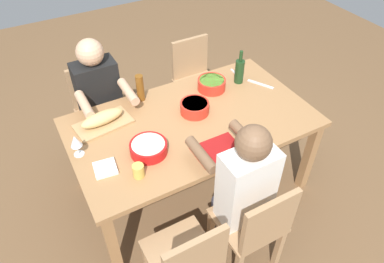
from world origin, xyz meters
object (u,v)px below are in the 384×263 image
chair_near_left (187,261)px  diner_near_center (242,184)px  wine_bottle (239,71)px  wine_glass (76,142)px  serving_bowl_salad (212,84)px  serving_bowl_pasta (149,147)px  napkin_stack (105,168)px  dining_table (192,128)px  beer_bottle (140,88)px  chair_far_right (195,77)px  chair_near_center (256,226)px  cutting_board (103,124)px  diner_far_left (101,98)px  serving_bowl_greens (195,107)px  bread_loaf (102,118)px  chair_far_left (98,106)px  cup_near_left (138,171)px

chair_near_left → diner_near_center: diner_near_center is taller
wine_bottle → wine_glass: bearing=-172.1°
diner_near_center → serving_bowl_salad: size_ratio=5.26×
serving_bowl_pasta → napkin_stack: bearing=-178.1°
dining_table → beer_bottle: bearing=118.3°
chair_far_right → chair_near_center: size_ratio=1.00×
chair_far_right → diner_near_center: size_ratio=0.71×
chair_near_left → wine_bottle: bearing=45.3°
dining_table → cutting_board: 0.65m
diner_far_left → wine_glass: 0.70m
serving_bowl_salad → diner_near_center: bearing=-109.8°
diner_near_center → cutting_board: size_ratio=3.00×
serving_bowl_greens → bread_loaf: (-0.65, 0.19, 0.01)m
diner_near_center → napkin_stack: bearing=145.5°
chair_far_left → cup_near_left: bearing=-92.8°
wine_bottle → beer_bottle: wine_bottle is taller
bread_loaf → serving_bowl_salad: bearing=0.5°
wine_bottle → chair_far_left: bearing=151.5°
cutting_board → napkin_stack: 0.44m
serving_bowl_greens → diner_near_center: bearing=-95.0°
chair_far_left → cup_near_left: size_ratio=9.34×
diner_far_left → chair_near_left: bearing=-90.0°
napkin_stack → beer_bottle: bearing=49.6°
diner_near_center → chair_far_left: bearing=108.3°
serving_bowl_greens → napkin_stack: serving_bowl_greens is taller
beer_bottle → napkin_stack: bearing=-130.4°
serving_bowl_pasta → diner_far_left: bearing=95.8°
cup_near_left → diner_near_center: bearing=-32.1°
dining_table → wine_bottle: bearing=23.3°
chair_near_center → dining_table: bearing=90.0°
diner_near_center → cup_near_left: size_ratio=13.17×
chair_far_right → napkin_stack: (-1.21, -1.00, 0.27)m
cutting_board → beer_bottle: size_ratio=1.82×
dining_table → beer_bottle: 0.51m
diner_near_center → serving_bowl_pasta: size_ratio=4.78×
serving_bowl_pasta → wine_bottle: (1.00, 0.40, 0.06)m
chair_near_center → cup_near_left: bearing=136.2°
diner_far_left → beer_bottle: size_ratio=5.45×
chair_far_right → dining_table: bearing=-120.5°
cutting_board → wine_bottle: wine_bottle is taller
chair_near_center → wine_bottle: 1.29m
diner_near_center → beer_bottle: diner_near_center is taller
chair_far_left → cutting_board: chair_far_left is taller
napkin_stack → serving_bowl_pasta: bearing=1.9°
bread_loaf → wine_glass: bearing=-138.7°
chair_near_left → diner_far_left: bearing=90.0°
chair_far_right → wine_glass: bearing=-149.4°
cup_near_left → diner_far_left: bearing=86.6°
chair_far_left → cutting_board: 0.64m
chair_near_center → serving_bowl_greens: bearing=86.0°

